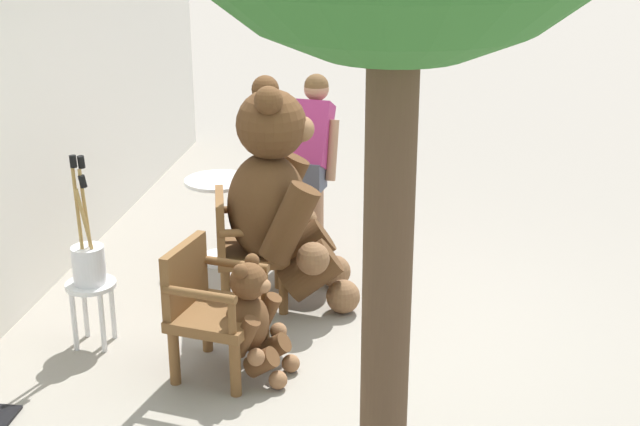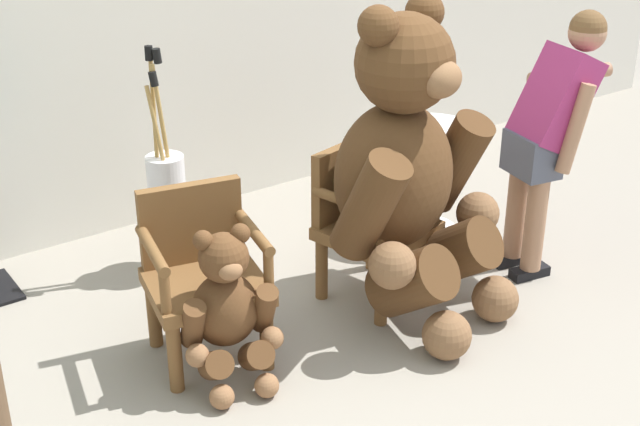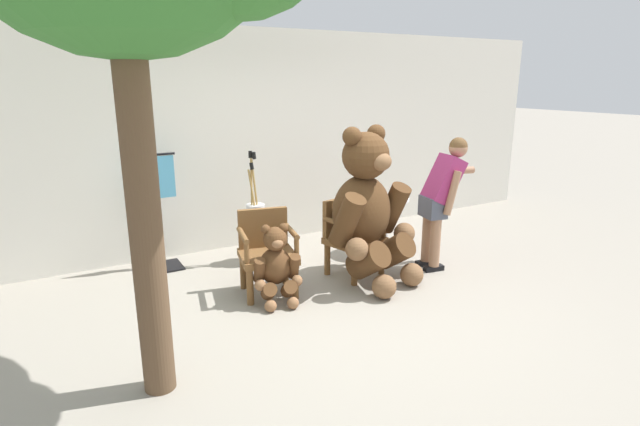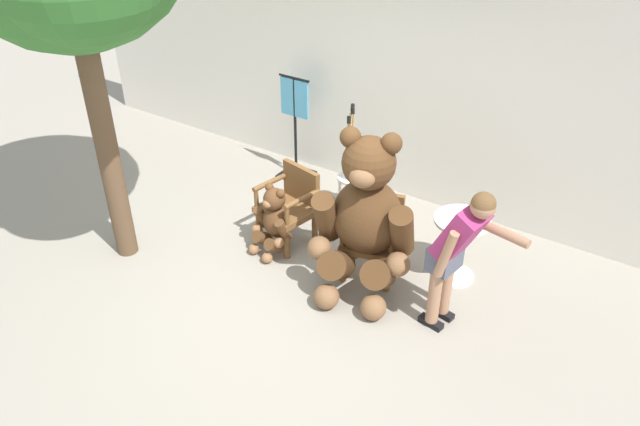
% 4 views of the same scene
% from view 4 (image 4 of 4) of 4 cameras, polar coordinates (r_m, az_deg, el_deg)
% --- Properties ---
extents(ground_plane, '(60.00, 60.00, 0.00)m').
position_cam_4_polar(ground_plane, '(6.38, -2.69, -7.05)').
color(ground_plane, gray).
extents(back_wall, '(10.00, 0.16, 2.80)m').
position_cam_4_polar(back_wall, '(7.46, 8.03, 11.48)').
color(back_wall, silver).
rests_on(back_wall, ground).
extents(wooden_chair_left, '(0.66, 0.63, 0.86)m').
position_cam_4_polar(wooden_chair_left, '(6.84, -2.72, 0.84)').
color(wooden_chair_left, brown).
rests_on(wooden_chair_left, ground).
extents(wooden_chair_right, '(0.67, 0.64, 0.86)m').
position_cam_4_polar(wooden_chair_right, '(6.38, 4.92, -1.91)').
color(wooden_chair_right, brown).
rests_on(wooden_chair_right, ground).
extents(teddy_bear_large, '(1.06, 1.07, 1.70)m').
position_cam_4_polar(teddy_bear_large, '(5.96, 4.14, -0.32)').
color(teddy_bear_large, '#4C3019').
rests_on(teddy_bear_large, ground).
extents(teddy_bear_small, '(0.50, 0.50, 0.80)m').
position_cam_4_polar(teddy_bear_small, '(6.70, -4.26, -0.68)').
color(teddy_bear_small, brown).
rests_on(teddy_bear_small, ground).
extents(person_visitor, '(0.82, 0.48, 1.53)m').
position_cam_4_polar(person_visitor, '(5.53, 12.43, -3.09)').
color(person_visitor, black).
rests_on(person_visitor, ground).
extents(white_stool, '(0.34, 0.34, 0.46)m').
position_cam_4_polar(white_stool, '(7.41, 2.88, 2.63)').
color(white_stool, white).
rests_on(white_stool, ground).
extents(brush_bucket, '(0.22, 0.22, 0.90)m').
position_cam_4_polar(brush_bucket, '(7.27, 2.92, 4.55)').
color(brush_bucket, white).
rests_on(brush_bucket, white_stool).
extents(round_side_table, '(0.56, 0.56, 0.72)m').
position_cam_4_polar(round_side_table, '(6.42, 12.60, -2.56)').
color(round_side_table, white).
rests_on(round_side_table, ground).
extents(clothing_display_stand, '(0.44, 0.40, 1.36)m').
position_cam_4_polar(clothing_display_stand, '(8.00, -2.28, 8.01)').
color(clothing_display_stand, black).
rests_on(clothing_display_stand, ground).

